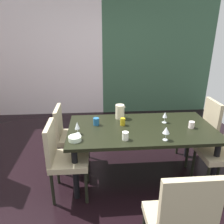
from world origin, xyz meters
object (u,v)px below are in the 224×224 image
object	(u,v)px
dining_table	(141,133)
cup_left	(192,125)
chair_left_near	(63,156)
chair_head_near	(180,222)
chair_right_far	(202,128)
cup_right	(96,122)
cup_west	(125,136)
wine_glass_rear	(165,115)
chair_left_far	(68,133)
cup_north	(123,122)
chair_right_near	(224,149)
serving_bowl_front	(75,138)
wine_glass_east	(77,126)
pitcher_center	(120,112)
wine_glass_near_window	(166,131)

from	to	relation	value
dining_table	cup_left	world-z (taller)	cup_left
chair_left_near	chair_head_near	xyz separation A→B (m)	(1.00, -1.05, 0.04)
chair_right_far	cup_right	xyz separation A→B (m)	(-1.57, -0.17, 0.23)
dining_table	chair_head_near	size ratio (longest dim) A/B	1.79
cup_west	wine_glass_rear	bearing A→B (deg)	36.48
chair_left_far	wine_glass_rear	distance (m)	1.37
cup_north	cup_left	distance (m)	0.88
chair_right_near	cup_west	world-z (taller)	chair_right_near
wine_glass_rear	chair_left_far	bearing A→B (deg)	172.73
chair_left_near	cup_right	distance (m)	0.63
chair_left_near	cup_north	bearing A→B (deg)	117.28
cup_left	cup_right	bearing A→B (deg)	171.31
serving_bowl_front	cup_left	xyz separation A→B (m)	(1.47, 0.23, 0.02)
dining_table	chair_left_far	size ratio (longest dim) A/B	2.05
chair_left_far	chair_right_far	distance (m)	1.97
wine_glass_east	serving_bowl_front	size ratio (longest dim) A/B	1.06
chair_head_near	cup_north	distance (m)	1.47
chair_right_far	chair_head_near	distance (m)	1.91
chair_left_far	cup_left	xyz separation A→B (m)	(1.62, -0.36, 0.24)
serving_bowl_front	cup_left	size ratio (longest dim) A/B	1.74
chair_head_near	cup_right	bearing A→B (deg)	112.15
chair_right_far	dining_table	bearing A→B (deg)	106.70
chair_left_far	chair_head_near	world-z (taller)	chair_head_near
chair_head_near	serving_bowl_front	xyz separation A→B (m)	(-0.85, 1.06, 0.18)
wine_glass_east	cup_north	distance (m)	0.62
dining_table	cup_left	distance (m)	0.65
cup_west	pitcher_center	world-z (taller)	pitcher_center
cup_right	wine_glass_near_window	bearing A→B (deg)	-31.64
cup_north	cup_west	xyz separation A→B (m)	(-0.02, -0.41, -0.00)
chair_right_near	cup_west	xyz separation A→B (m)	(-1.24, -0.02, 0.24)
chair_left_far	cup_north	size ratio (longest dim) A/B	9.27
chair_left_near	cup_north	xyz separation A→B (m)	(0.75, 0.39, 0.24)
chair_right_far	cup_left	world-z (taller)	chair_right_far
cup_left	cup_north	bearing A→B (deg)	170.06
cup_west	pitcher_center	size ratio (longest dim) A/B	0.48
cup_right	chair_left_far	bearing A→B (deg)	156.83
chair_left_near	cup_right	xyz separation A→B (m)	(0.40, 0.42, 0.24)
serving_bowl_front	wine_glass_rear	bearing A→B (deg)	19.55
chair_right_far	cup_west	bearing A→B (deg)	116.17
chair_right_far	cup_north	xyz separation A→B (m)	(-1.22, -0.20, 0.23)
dining_table	wine_glass_east	world-z (taller)	wine_glass_east
dining_table	cup_north	world-z (taller)	cup_north
chair_left_far	pitcher_center	xyz separation A→B (m)	(0.74, 0.04, 0.30)
dining_table	chair_right_far	distance (m)	1.04
chair_right_far	wine_glass_east	bearing A→B (deg)	103.08
wine_glass_rear	cup_north	world-z (taller)	wine_glass_rear
chair_right_near	cup_north	size ratio (longest dim) A/B	9.29
dining_table	pitcher_center	size ratio (longest dim) A/B	9.38
chair_left_near	wine_glass_rear	distance (m)	1.42
chair_right_near	chair_right_far	xyz separation A→B (m)	(0.00, 0.59, 0.01)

